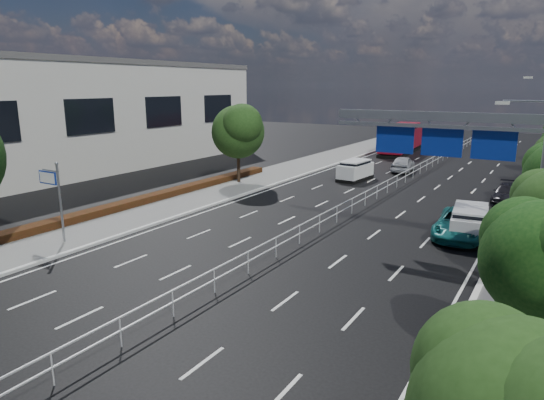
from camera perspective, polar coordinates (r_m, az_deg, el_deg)
The scene contains 20 objects.
ground at distance 20.46m, azimuth -5.36°, elevation -10.02°, with size 160.00×160.00×0.00m, color black.
sidewalk_near at distance 28.45m, azimuth -24.39°, elevation -4.27°, with size 5.00×140.00×0.14m, color slate.
sidewalk_far at distance 17.02m, azimuth 29.18°, elevation -16.61°, with size 5.00×140.00×0.14m, color slate.
kerb_near at distance 26.49m, azimuth -21.29°, elevation -5.23°, with size 0.25×140.00×0.15m, color silver.
kerb_far at distance 17.17m, azimuth 20.56°, elevation -15.42°, with size 0.25×140.00×0.15m, color silver.
median_fence at distance 39.90m, azimuth 14.20°, elevation 2.00°, with size 0.05×85.00×1.02m.
hedge_near at distance 32.64m, azimuth -19.08°, elevation -1.11°, with size 1.00×36.00×0.44m, color black.
toilet_sign at distance 27.33m, azimuth -24.31°, elevation 1.29°, with size 1.62×0.18×4.34m.
overhead_gantry at distance 25.60m, azimuth 20.96°, elevation 6.89°, with size 10.24×0.38×7.45m.
near_building at distance 52.96m, azimuth -20.38°, elevation 9.17°, with size 12.00×38.00×10.00m, color beige.
near_tree_back at distance 40.50m, azimuth -3.98°, elevation 8.38°, with size 4.84×4.51×6.69m.
white_minivan at distance 43.02m, azimuth 9.77°, elevation 3.46°, with size 2.06×4.14×1.74m.
red_bus at distance 61.76m, azimuth 14.97°, elevation 7.06°, with size 3.48×11.79×3.48m.
near_car_silver at distance 48.32m, azimuth 15.16°, elevation 4.14°, with size 1.79×4.44×1.51m, color #ADAFB5.
near_car_dark at distance 71.26m, azimuth 16.49°, elevation 6.93°, with size 1.72×4.94×1.63m, color black.
silver_minivan at distance 28.21m, azimuth 22.21°, elevation -2.54°, with size 2.25×4.37×1.74m.
parked_car_teal at distance 28.33m, azimuth 21.32°, elevation -2.62°, with size 2.48×5.39×1.50m, color #176A6A.
parked_car_dark at distance 37.88m, azimuth 26.03°, elevation 0.67°, with size 1.87×4.60×1.33m, color black.
pedestrian_a at distance 26.83m, azimuth 28.07°, elevation -3.31°, with size 0.72×0.47×1.98m, color gray.
pedestrian_b at distance 26.77m, azimuth 29.23°, elevation -3.62°, with size 0.90×0.70×1.86m, color gray.
Camera 1 is at (11.30, -15.01, 8.09)m, focal length 32.00 mm.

